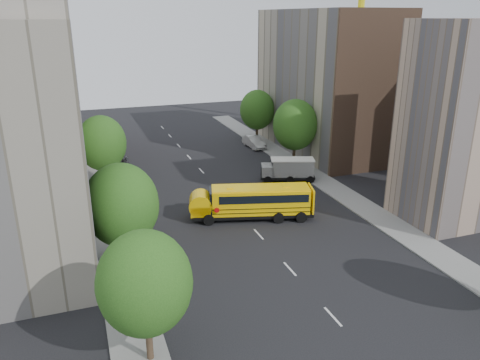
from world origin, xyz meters
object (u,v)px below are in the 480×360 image
street_tree_5 (257,110)px  street_tree_2 (102,143)px  school_bus (251,201)px  parked_car_0 (156,254)px  street_tree_4 (295,125)px  safari_truck (288,169)px  street_tree_1 (121,205)px  parked_car_5 (254,142)px  parked_car_2 (119,163)px  street_tree_0 (145,283)px  parked_car_1 (127,180)px

street_tree_5 → street_tree_2: bearing=-151.4°
school_bus → parked_car_0: 10.90m
street_tree_4 → safari_truck: bearing=-122.6°
school_bus → parked_car_0: (-9.47, -5.32, -0.89)m
street_tree_1 → street_tree_4: bearing=39.3°
school_bus → safari_truck: (7.47, 8.12, -0.36)m
street_tree_4 → parked_car_5: bearing=98.3°
street_tree_5 → parked_car_5: street_tree_5 is taller
parked_car_5 → school_bus: bearing=-115.7°
street_tree_5 → safari_truck: street_tree_5 is taller
parked_car_0 → parked_car_2: parked_car_0 is taller
street_tree_2 → parked_car_2: size_ratio=1.47×
street_tree_1 → street_tree_0: bearing=-90.0°
safari_truck → parked_car_0: (-16.94, -13.45, -0.52)m
street_tree_0 → parked_car_0: size_ratio=1.58×
street_tree_4 → parked_car_1: 20.35m
school_bus → parked_car_2: size_ratio=2.09×
school_bus → parked_car_5: school_bus is taller
street_tree_5 → school_bus: bearing=-112.8°
street_tree_2 → safari_truck: bearing=-13.4°
street_tree_0 → parked_car_1: bearing=85.6°
parked_car_1 → parked_car_5: size_ratio=0.95×
safari_truck → parked_car_1: bearing=-173.7°
street_tree_2 → parked_car_2: street_tree_2 is taller
street_tree_5 → parked_car_0: 36.19m
street_tree_2 → school_bus: size_ratio=0.70×
parked_car_0 → street_tree_2: bearing=-83.0°
street_tree_0 → street_tree_5: (22.00, 40.00, 0.06)m
street_tree_4 → safari_truck: street_tree_4 is taller
street_tree_1 → street_tree_5: (22.00, 30.00, -0.25)m
street_tree_0 → street_tree_2: bearing=90.0°
street_tree_1 → parked_car_5: 34.67m
street_tree_1 → street_tree_2: street_tree_1 is taller
street_tree_5 → parked_car_1: street_tree_5 is taller
school_bus → parked_car_0: bearing=-135.0°
parked_car_2 → safari_truck: bearing=149.4°
parked_car_2 → parked_car_5: parked_car_5 is taller
parked_car_5 → street_tree_1: bearing=-130.4°
school_bus → street_tree_1: bearing=-139.8°
street_tree_4 → school_bus: street_tree_4 is taller
street_tree_0 → safari_truck: (19.08, 23.44, -3.32)m
safari_truck → parked_car_5: 14.23m
street_tree_0 → safari_truck: 30.41m
street_tree_2 → parked_car_5: 23.08m
parked_car_1 → street_tree_2: bearing=-9.5°
school_bus → parked_car_5: (8.99, 22.26, -0.90)m
street_tree_5 → parked_car_1: (-19.88, -12.59, -3.96)m
parked_car_0 → parked_car_5: 33.19m
street_tree_1 → school_bus: bearing=24.6°
street_tree_4 → parked_car_2: street_tree_4 is taller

